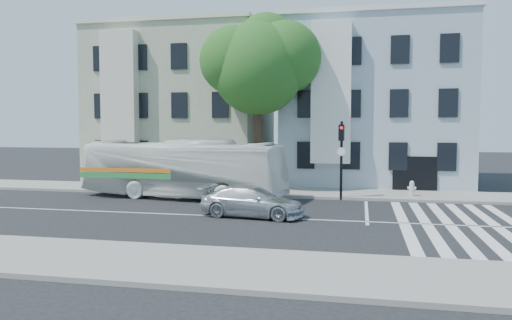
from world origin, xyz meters
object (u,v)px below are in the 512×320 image
(fire_hydrant, at_px, (412,188))
(sedan, at_px, (252,201))
(traffic_signal, at_px, (341,149))
(bus, at_px, (182,169))

(fire_hydrant, bearing_deg, sedan, -136.19)
(sedan, distance_m, traffic_signal, 7.15)
(sedan, bearing_deg, fire_hydrant, -38.79)
(sedan, height_order, fire_hydrant, sedan)
(traffic_signal, xyz_separation_m, fire_hydrant, (3.84, 1.46, -2.19))
(bus, height_order, sedan, bus)
(fire_hydrant, bearing_deg, traffic_signal, -159.20)
(bus, xyz_separation_m, sedan, (5.08, -4.77, -0.96))
(sedan, bearing_deg, traffic_signal, -25.20)
(traffic_signal, relative_size, fire_hydrant, 5.07)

